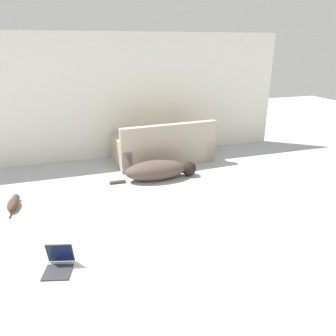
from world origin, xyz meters
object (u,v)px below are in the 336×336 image
dog (159,170)px  laptop_open (59,261)px  couch (163,148)px  cat (13,203)px

dog → laptop_open: dog is taller
couch → laptop_open: couch is taller
couch → cat: couch is taller
cat → couch: bearing=-62.0°
couch → laptop_open: (-2.06, -2.88, -0.19)m
laptop_open → cat: bearing=125.7°
couch → laptop_open: bearing=50.9°
dog → cat: dog is taller
couch → dog: size_ratio=1.25×
couch → cat: (-2.67, -1.22, -0.21)m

